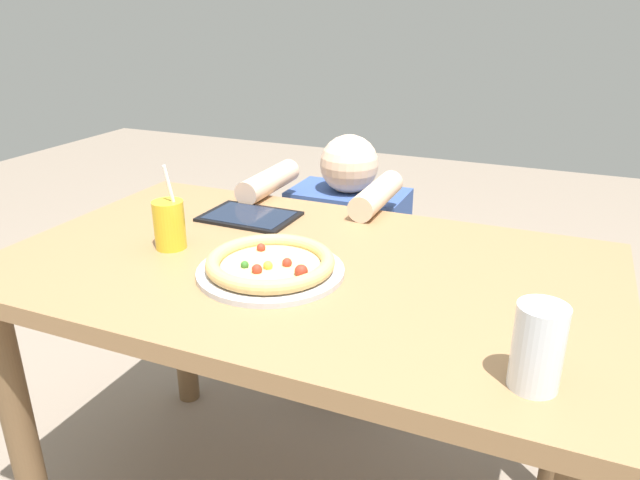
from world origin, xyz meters
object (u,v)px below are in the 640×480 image
at_px(pizza_near, 271,265).
at_px(water_cup_clear, 538,346).
at_px(drink_cup_colored, 169,224).
at_px(diner_seated, 346,276).
at_px(tablet, 250,216).

xyz_separation_m(pizza_near, water_cup_clear, (0.54, -0.19, 0.05)).
xyz_separation_m(drink_cup_colored, water_cup_clear, (0.82, -0.23, 0.01)).
height_order(pizza_near, diner_seated, diner_seated).
bearing_deg(drink_cup_colored, water_cup_clear, -15.70).
height_order(pizza_near, water_cup_clear, water_cup_clear).
bearing_deg(diner_seated, water_cup_clear, -55.09).
relative_size(drink_cup_colored, diner_seated, 0.22).
bearing_deg(water_cup_clear, drink_cup_colored, 164.30).
height_order(pizza_near, tablet, pizza_near).
bearing_deg(drink_cup_colored, tablet, 75.09).
height_order(water_cup_clear, tablet, water_cup_clear).
distance_m(drink_cup_colored, tablet, 0.26).
bearing_deg(tablet, drink_cup_colored, -104.91).
bearing_deg(pizza_near, water_cup_clear, -19.75).
height_order(drink_cup_colored, water_cup_clear, drink_cup_colored).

